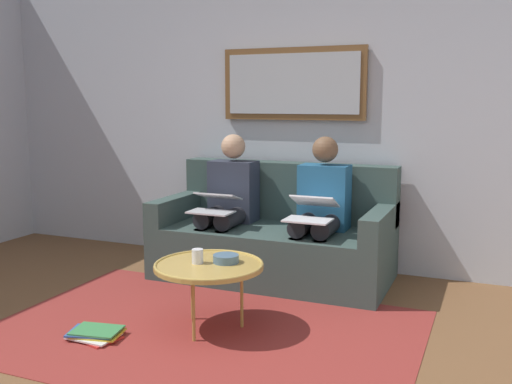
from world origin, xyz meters
TOP-DOWN VIEW (x-y plane):
  - wall_rear at (0.00, -2.60)m, footprint 6.00×0.12m
  - area_rug at (0.00, -0.85)m, footprint 2.60×1.80m
  - couch at (0.00, -2.12)m, footprint 1.84×0.90m
  - framed_mirror at (0.00, -2.51)m, footprint 1.24×0.05m
  - coffee_table at (-0.02, -0.90)m, footprint 0.68×0.68m
  - cup at (0.05, -0.89)m, footprint 0.07×0.07m
  - bowl at (-0.10, -0.97)m, footprint 0.16×0.16m
  - person_left at (-0.39, -2.05)m, footprint 0.38×0.58m
  - laptop_white at (-0.39, -1.82)m, footprint 0.33×0.39m
  - person_right at (0.39, -2.05)m, footprint 0.38×0.58m
  - laptop_silver at (0.39, -1.80)m, footprint 0.34×0.34m
  - magazine_stack at (0.55, -0.51)m, footprint 0.35×0.27m

SIDE VIEW (x-z plane):
  - area_rug at x=0.00m, z-range 0.00..0.01m
  - magazine_stack at x=0.55m, z-range 0.00..0.06m
  - couch at x=0.00m, z-range -0.14..0.76m
  - coffee_table at x=-0.02m, z-range 0.19..0.62m
  - bowl at x=-0.10m, z-range 0.42..0.47m
  - cup at x=0.05m, z-range 0.42..0.51m
  - person_left at x=-0.39m, z-range 0.04..1.18m
  - person_right at x=0.39m, z-range 0.04..1.18m
  - laptop_silver at x=0.39m, z-range 0.55..0.70m
  - laptop_white at x=-0.39m, z-range 0.54..0.71m
  - wall_rear at x=0.00m, z-range 0.00..2.60m
  - framed_mirror at x=0.00m, z-range 1.25..1.85m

